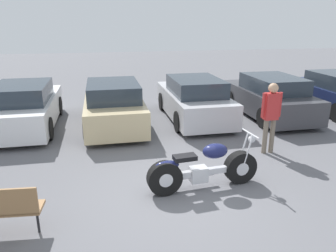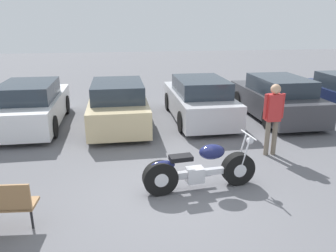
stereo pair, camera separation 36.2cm
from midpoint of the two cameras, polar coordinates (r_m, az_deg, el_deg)
ground_plane at (r=6.52m, az=2.40°, el=-11.74°), size 60.00×60.00×0.00m
motorcycle at (r=6.55m, az=7.11°, el=-7.45°), size 2.32×0.62×1.07m
parked_car_white at (r=11.08m, az=-21.77°, el=3.32°), size 1.82×4.23×1.43m
parked_car_champagne at (r=10.52m, az=-7.70°, el=3.73°), size 1.82×4.23×1.43m
parked_car_silver at (r=11.09m, az=6.31°, el=4.51°), size 1.82×4.23×1.43m
parked_car_dark_grey at (r=11.92m, az=19.12°, el=4.58°), size 1.82×4.23×1.43m
person_standing at (r=8.39m, az=19.05°, el=2.09°), size 0.52×0.24×1.79m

